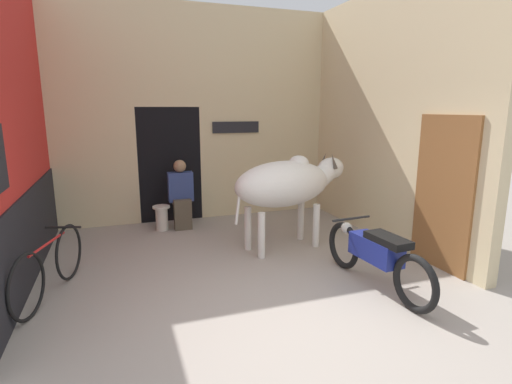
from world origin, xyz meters
The scene contains 9 objects.
ground_plane centered at (0.00, 0.00, 0.00)m, with size 30.00×30.00×0.00m, color #9E9389.
wall_left_shopfront centered at (-2.72, 2.19, 1.98)m, with size 0.25×4.40×4.09m.
wall_back_with_doorway centered at (-0.18, 4.63, 1.73)m, with size 5.28×0.93×4.09m.
wall_right_with_door centered at (2.73, 2.15, 2.01)m, with size 0.22×4.40×4.09m.
cow centered at (0.96, 2.23, 1.03)m, with size 2.07×1.04×1.47m.
motorcycle_near centered at (1.40, 0.53, 0.43)m, with size 0.58×1.98×0.76m.
bicycle centered at (-2.34, 1.57, 0.37)m, with size 0.62×1.67×0.74m.
shopkeeper_seated centered at (-0.45, 3.84, 0.67)m, with size 0.45×0.34×1.26m.
plastic_stool centered at (-0.82, 3.80, 0.24)m, with size 0.31×0.31×0.45m.
Camera 1 is at (-1.51, -3.35, 2.19)m, focal length 28.00 mm.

